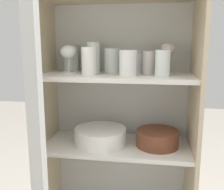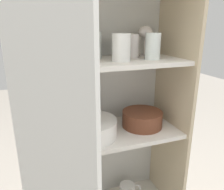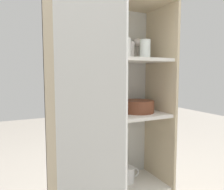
{
  "view_description": "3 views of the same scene",
  "coord_description": "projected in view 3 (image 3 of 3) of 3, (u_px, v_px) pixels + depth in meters",
  "views": [
    {
      "loc": [
        0.16,
        -1.06,
        1.24
      ],
      "look_at": [
        -0.02,
        0.14,
        0.99
      ],
      "focal_mm": 42.0,
      "sensor_mm": 36.0,
      "label": 1
    },
    {
      "loc": [
        -0.29,
        -0.75,
        1.23
      ],
      "look_at": [
        0.04,
        0.18,
        0.92
      ],
      "focal_mm": 35.0,
      "sensor_mm": 36.0,
      "label": 2
    },
    {
      "loc": [
        -0.58,
        -1.03,
        1.0
      ],
      "look_at": [
        0.0,
        0.16,
        0.87
      ],
      "focal_mm": 35.0,
      "sensor_mm": 36.0,
      "label": 3
    }
  ],
  "objects": [
    {
      "name": "wine_glass_0",
      "position": [
        138.0,
        44.0,
        1.47
      ],
      "size": [
        0.07,
        0.07,
        0.14
      ],
      "color": "silver",
      "rests_on": "shelf_board_upper"
    },
    {
      "name": "coffee_mug_primary",
      "position": [
        128.0,
        174.0,
        1.48
      ],
      "size": [
        0.13,
        0.09,
        0.1
      ],
      "color": "white",
      "rests_on": "shelf_board_lower"
    },
    {
      "name": "plate_stack_white",
      "position": [
        101.0,
        110.0,
        1.29
      ],
      "size": [
        0.25,
        0.25,
        0.08
      ],
      "color": "white",
      "rests_on": "shelf_board_middle"
    },
    {
      "name": "tumbler_glass_7",
      "position": [
        124.0,
        48.0,
        1.28
      ],
      "size": [
        0.08,
        0.08,
        0.11
      ],
      "color": "white",
      "rests_on": "shelf_board_upper"
    },
    {
      "name": "shelf_board_lower",
      "position": [
        112.0,
        190.0,
        1.39
      ],
      "size": [
        0.71,
        0.31,
        0.02
      ],
      "primitive_type": "cube",
      "color": "silver"
    },
    {
      "name": "tumbler_glass_2",
      "position": [
        66.0,
        46.0,
        1.28
      ],
      "size": [
        0.07,
        0.07,
        0.13
      ],
      "color": "white",
      "rests_on": "shelf_board_upper"
    },
    {
      "name": "mixing_bowl_large",
      "position": [
        139.0,
        106.0,
        1.43
      ],
      "size": [
        0.2,
        0.2,
        0.08
      ],
      "color": "brown",
      "rests_on": "shelf_board_middle"
    },
    {
      "name": "wine_glass_1",
      "position": [
        73.0,
        39.0,
        1.2
      ],
      "size": [
        0.08,
        0.08,
        0.13
      ],
      "color": "white",
      "rests_on": "shelf_board_upper"
    },
    {
      "name": "tumbler_glass_3",
      "position": [
        145.0,
        49.0,
        1.35
      ],
      "size": [
        0.07,
        0.07,
        0.12
      ],
      "color": "white",
      "rests_on": "shelf_board_upper"
    },
    {
      "name": "tumbler_glass_0",
      "position": [
        102.0,
        49.0,
        1.35
      ],
      "size": [
        0.08,
        0.08,
        0.12
      ],
      "color": "white",
      "rests_on": "shelf_board_upper"
    },
    {
      "name": "tumbler_glass_4",
      "position": [
        96.0,
        45.0,
        1.2
      ],
      "size": [
        0.07,
        0.07,
        0.13
      ],
      "color": "white",
      "rests_on": "shelf_board_upper"
    },
    {
      "name": "cupboard_back_panel",
      "position": [
        101.0,
        115.0,
        1.49
      ],
      "size": [
        0.74,
        0.02,
        1.43
      ],
      "primitive_type": "cube",
      "color": "silver",
      "rests_on": "ground_plane"
    },
    {
      "name": "shelf_board_upper",
      "position": [
        112.0,
        60.0,
        1.31
      ],
      "size": [
        0.71,
        0.31,
        0.02
      ],
      "primitive_type": "cube",
      "color": "silver"
    },
    {
      "name": "tumbler_glass_5",
      "position": [
        130.0,
        50.0,
        1.39
      ],
      "size": [
        0.06,
        0.06,
        0.11
      ],
      "color": "silver",
      "rests_on": "shelf_board_upper"
    },
    {
      "name": "cupboard_door",
      "position": [
        88.0,
        140.0,
        0.93
      ],
      "size": [
        0.22,
        0.31,
        1.43
      ],
      "color": "silver",
      "rests_on": "ground_plane"
    },
    {
      "name": "tumbler_glass_1",
      "position": [
        120.0,
        52.0,
        1.43
      ],
      "size": [
        0.06,
        0.06,
        0.1
      ],
      "color": "white",
      "rests_on": "shelf_board_upper"
    },
    {
      "name": "shelf_board_middle",
      "position": [
        112.0,
        117.0,
        1.34
      ],
      "size": [
        0.71,
        0.31,
        0.02
      ],
      "primitive_type": "cube",
      "color": "silver"
    },
    {
      "name": "cupboard_side_right",
      "position": [
        159.0,
        115.0,
        1.5
      ],
      "size": [
        0.02,
        0.35,
        1.43
      ],
      "primitive_type": "cube",
      "color": "#CCB793",
      "rests_on": "ground_plane"
    },
    {
      "name": "cupboard_side_left",
      "position": [
        52.0,
        126.0,
        1.19
      ],
      "size": [
        0.02,
        0.35,
        1.43
      ],
      "primitive_type": "cube",
      "color": "#CCB793",
      "rests_on": "ground_plane"
    },
    {
      "name": "tumbler_glass_6",
      "position": [
        91.0,
        45.0,
        1.28
      ],
      "size": [
        0.06,
        0.06,
        0.15
      ],
      "color": "white",
      "rests_on": "shelf_board_upper"
    }
  ]
}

